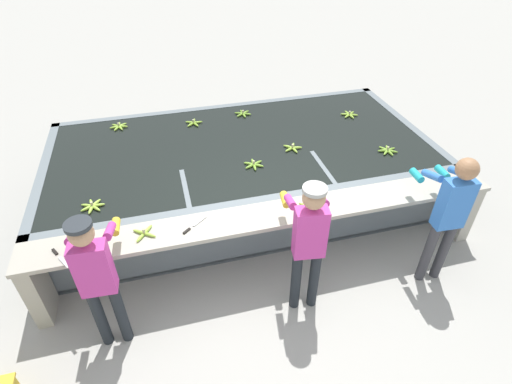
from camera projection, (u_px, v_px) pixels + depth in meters
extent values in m
plane|color=#A3A099|center=(277.00, 281.00, 4.83)|extent=(80.00, 80.00, 0.00)
cube|color=slate|center=(243.00, 192.00, 6.21)|extent=(5.41, 2.73, 0.06)
cube|color=slate|center=(266.00, 226.00, 4.95)|extent=(5.41, 0.12, 0.89)
cube|color=slate|center=(225.00, 129.00, 6.96)|extent=(5.41, 0.12, 0.89)
cube|color=slate|center=(53.00, 198.00, 5.42)|extent=(0.12, 2.73, 0.89)
cube|color=slate|center=(400.00, 146.00, 6.50)|extent=(0.12, 2.73, 0.89)
cube|color=black|center=(242.00, 168.00, 5.94)|extent=(5.17, 2.49, 0.82)
cube|color=slate|center=(189.00, 215.00, 5.12)|extent=(0.06, 0.80, 0.89)
cube|color=slate|center=(320.00, 193.00, 5.49)|extent=(0.06, 0.80, 0.89)
cube|color=#A8A393|center=(274.00, 215.00, 4.48)|extent=(5.41, 0.45, 0.05)
cube|color=#A8A393|center=(37.00, 288.00, 4.22)|extent=(0.16, 0.41, 0.84)
cube|color=#A8A393|center=(461.00, 208.00, 5.28)|extent=(0.16, 0.41, 0.84)
cylinder|color=#1E2328|center=(100.00, 317.00, 3.95)|extent=(0.11, 0.11, 0.80)
cylinder|color=#1E2328|center=(121.00, 314.00, 3.98)|extent=(0.11, 0.11, 0.80)
cube|color=#BC388E|center=(93.00, 269.00, 3.55)|extent=(0.33, 0.19, 0.57)
sphere|color=tan|center=(81.00, 234.00, 3.30)|extent=(0.22, 0.22, 0.22)
cylinder|color=#282D33|center=(78.00, 225.00, 3.24)|extent=(0.23, 0.23, 0.04)
cylinder|color=#BC388E|center=(73.00, 236.00, 3.60)|extent=(0.10, 0.31, 0.18)
cylinder|color=gold|center=(82.00, 231.00, 3.90)|extent=(0.10, 0.20, 0.08)
cylinder|color=#BC388E|center=(110.00, 231.00, 3.65)|extent=(0.10, 0.31, 0.18)
cylinder|color=gold|center=(116.00, 227.00, 3.95)|extent=(0.10, 0.20, 0.08)
cylinder|color=#1E2328|center=(296.00, 281.00, 4.31)|extent=(0.11, 0.11, 0.81)
cylinder|color=#1E2328|center=(314.00, 279.00, 4.33)|extent=(0.11, 0.11, 0.81)
cube|color=#BC388E|center=(310.00, 233.00, 3.90)|extent=(0.34, 0.21, 0.58)
sphere|color=tan|center=(314.00, 198.00, 3.64)|extent=(0.22, 0.22, 0.22)
cylinder|color=#9E9E99|center=(315.00, 189.00, 3.58)|extent=(0.23, 0.23, 0.04)
cylinder|color=#BC388E|center=(290.00, 202.00, 3.96)|extent=(0.12, 0.32, 0.18)
cylinder|color=gold|center=(285.00, 199.00, 4.26)|extent=(0.11, 0.21, 0.08)
cylinder|color=#BC388E|center=(322.00, 199.00, 3.99)|extent=(0.12, 0.32, 0.18)
cylinder|color=gold|center=(314.00, 197.00, 4.29)|extent=(0.11, 0.21, 0.08)
cylinder|color=#38383D|center=(428.00, 253.00, 4.62)|extent=(0.11, 0.11, 0.84)
cylinder|color=#38383D|center=(443.00, 251.00, 4.65)|extent=(0.11, 0.11, 0.84)
cube|color=blue|center=(454.00, 204.00, 4.20)|extent=(0.33, 0.19, 0.59)
sphere|color=#9E704C|center=(467.00, 169.00, 3.94)|extent=(0.23, 0.23, 0.23)
cylinder|color=blue|center=(433.00, 176.00, 4.25)|extent=(0.10, 0.31, 0.18)
cylinder|color=#1EA3AD|center=(417.00, 175.00, 4.54)|extent=(0.10, 0.20, 0.08)
cylinder|color=blue|center=(460.00, 172.00, 4.30)|extent=(0.10, 0.31, 0.18)
cylinder|color=#1EA3AD|center=(442.00, 172.00, 4.59)|extent=(0.10, 0.20, 0.08)
ellipsoid|color=#93BC3D|center=(115.00, 127.00, 6.06)|extent=(0.17, 0.06, 0.04)
ellipsoid|color=#93BC3D|center=(117.00, 128.00, 6.04)|extent=(0.11, 0.17, 0.04)
ellipsoid|color=#93BC3D|center=(120.00, 128.00, 6.05)|extent=(0.10, 0.17, 0.04)
ellipsoid|color=#93BC3D|center=(123.00, 126.00, 6.08)|extent=(0.17, 0.08, 0.04)
ellipsoid|color=#93BC3D|center=(122.00, 125.00, 6.12)|extent=(0.16, 0.13, 0.04)
ellipsoid|color=#93BC3D|center=(119.00, 125.00, 6.13)|extent=(0.05, 0.17, 0.04)
ellipsoid|color=#93BC3D|center=(116.00, 126.00, 6.10)|extent=(0.15, 0.14, 0.04)
cylinder|color=tan|center=(118.00, 124.00, 6.06)|extent=(0.03, 0.03, 0.04)
ellipsoid|color=#75A333|center=(241.00, 115.00, 6.40)|extent=(0.16, 0.12, 0.04)
ellipsoid|color=#75A333|center=(244.00, 115.00, 6.39)|extent=(0.05, 0.17, 0.04)
ellipsoid|color=#75A333|center=(246.00, 114.00, 6.42)|extent=(0.17, 0.11, 0.04)
ellipsoid|color=#75A333|center=(245.00, 112.00, 6.46)|extent=(0.16, 0.12, 0.04)
ellipsoid|color=#75A333|center=(242.00, 112.00, 6.47)|extent=(0.05, 0.17, 0.04)
ellipsoid|color=#75A333|center=(240.00, 113.00, 6.44)|extent=(0.17, 0.11, 0.04)
cylinder|color=tan|center=(243.00, 112.00, 6.41)|extent=(0.03, 0.03, 0.04)
ellipsoid|color=#75A333|center=(257.00, 163.00, 5.26)|extent=(0.17, 0.11, 0.04)
ellipsoid|color=#75A333|center=(253.00, 162.00, 5.28)|extent=(0.05, 0.17, 0.04)
ellipsoid|color=#75A333|center=(250.00, 164.00, 5.25)|extent=(0.16, 0.12, 0.04)
ellipsoid|color=#75A333|center=(251.00, 166.00, 5.21)|extent=(0.17, 0.11, 0.04)
ellipsoid|color=#75A333|center=(254.00, 167.00, 5.19)|extent=(0.05, 0.17, 0.04)
ellipsoid|color=#75A333|center=(258.00, 165.00, 5.22)|extent=(0.16, 0.12, 0.04)
cylinder|color=tan|center=(254.00, 162.00, 5.21)|extent=(0.03, 0.03, 0.04)
ellipsoid|color=#93BC3D|center=(346.00, 114.00, 6.41)|extent=(0.17, 0.10, 0.04)
ellipsoid|color=#93BC3D|center=(348.00, 116.00, 6.37)|extent=(0.16, 0.13, 0.04)
ellipsoid|color=#93BC3D|center=(351.00, 116.00, 6.36)|extent=(0.05, 0.17, 0.04)
ellipsoid|color=#93BC3D|center=(353.00, 115.00, 6.40)|extent=(0.17, 0.10, 0.04)
ellipsoid|color=#93BC3D|center=(351.00, 113.00, 6.44)|extent=(0.16, 0.13, 0.04)
ellipsoid|color=#93BC3D|center=(348.00, 113.00, 6.44)|extent=(0.05, 0.17, 0.04)
cylinder|color=tan|center=(350.00, 113.00, 6.38)|extent=(0.03, 0.03, 0.04)
ellipsoid|color=#93BC3D|center=(290.00, 149.00, 5.55)|extent=(0.17, 0.11, 0.04)
ellipsoid|color=#93BC3D|center=(294.00, 150.00, 5.53)|extent=(0.06, 0.17, 0.04)
ellipsoid|color=#93BC3D|center=(296.00, 148.00, 5.58)|extent=(0.17, 0.06, 0.04)
ellipsoid|color=#93BC3D|center=(293.00, 146.00, 5.62)|extent=(0.11, 0.17, 0.04)
ellipsoid|color=#93BC3D|center=(289.00, 147.00, 5.60)|extent=(0.15, 0.14, 0.04)
cylinder|color=tan|center=(293.00, 146.00, 5.55)|extent=(0.03, 0.03, 0.04)
ellipsoid|color=#9EC642|center=(88.00, 206.00, 4.55)|extent=(0.17, 0.11, 0.04)
ellipsoid|color=#9EC642|center=(88.00, 208.00, 4.52)|extent=(0.17, 0.11, 0.04)
ellipsoid|color=#9EC642|center=(91.00, 209.00, 4.50)|extent=(0.07, 0.17, 0.04)
ellipsoid|color=#9EC642|center=(95.00, 208.00, 4.52)|extent=(0.14, 0.15, 0.04)
ellipsoid|color=#9EC642|center=(97.00, 205.00, 4.56)|extent=(0.17, 0.04, 0.04)
ellipsoid|color=#9EC642|center=(96.00, 203.00, 4.59)|extent=(0.13, 0.16, 0.04)
ellipsoid|color=#9EC642|center=(92.00, 203.00, 4.59)|extent=(0.07, 0.17, 0.04)
cylinder|color=tan|center=(92.00, 204.00, 4.53)|extent=(0.03, 0.03, 0.04)
ellipsoid|color=#75A333|center=(386.00, 152.00, 5.48)|extent=(0.15, 0.14, 0.04)
ellipsoid|color=#75A333|center=(390.00, 152.00, 5.48)|extent=(0.04, 0.17, 0.04)
ellipsoid|color=#75A333|center=(392.00, 151.00, 5.50)|extent=(0.16, 0.13, 0.04)
ellipsoid|color=#75A333|center=(390.00, 149.00, 5.54)|extent=(0.17, 0.08, 0.04)
ellipsoid|color=#75A333|center=(387.00, 148.00, 5.56)|extent=(0.10, 0.17, 0.04)
ellipsoid|color=#75A333|center=(384.00, 149.00, 5.55)|extent=(0.11, 0.17, 0.04)
ellipsoid|color=#75A333|center=(384.00, 151.00, 5.52)|extent=(0.17, 0.07, 0.04)
cylinder|color=tan|center=(388.00, 148.00, 5.50)|extent=(0.03, 0.03, 0.04)
ellipsoid|color=#8CB738|center=(194.00, 121.00, 6.22)|extent=(0.08, 0.17, 0.04)
ellipsoid|color=#8CB738|center=(190.00, 122.00, 6.19)|extent=(0.16, 0.12, 0.04)
ellipsoid|color=#8CB738|center=(191.00, 124.00, 6.14)|extent=(0.15, 0.14, 0.04)
ellipsoid|color=#8CB738|center=(195.00, 124.00, 6.14)|extent=(0.10, 0.17, 0.04)
ellipsoid|color=#8CB738|center=(197.00, 122.00, 6.19)|extent=(0.17, 0.05, 0.04)
cylinder|color=tan|center=(193.00, 121.00, 6.15)|extent=(0.03, 0.03, 0.04)
ellipsoid|color=#8CB738|center=(313.00, 206.00, 4.55)|extent=(0.17, 0.11, 0.04)
ellipsoid|color=#8CB738|center=(309.00, 205.00, 4.56)|extent=(0.07, 0.17, 0.04)
ellipsoid|color=#8CB738|center=(305.00, 206.00, 4.54)|extent=(0.13, 0.15, 0.04)
ellipsoid|color=#8CB738|center=(305.00, 208.00, 4.51)|extent=(0.17, 0.04, 0.04)
ellipsoid|color=#8CB738|center=(308.00, 211.00, 4.48)|extent=(0.13, 0.16, 0.04)
ellipsoid|color=#8CB738|center=(312.00, 210.00, 4.48)|extent=(0.07, 0.17, 0.04)
ellipsoid|color=#8CB738|center=(314.00, 208.00, 4.51)|extent=(0.17, 0.11, 0.04)
cylinder|color=tan|center=(310.00, 205.00, 4.50)|extent=(0.03, 0.03, 0.04)
ellipsoid|color=#93BC3D|center=(141.00, 237.00, 4.14)|extent=(0.13, 0.16, 0.04)
ellipsoid|color=#93BC3D|center=(149.00, 235.00, 4.16)|extent=(0.16, 0.13, 0.04)
ellipsoid|color=#93BC3D|center=(147.00, 230.00, 4.22)|extent=(0.13, 0.16, 0.04)
ellipsoid|color=#93BC3D|center=(140.00, 232.00, 4.19)|extent=(0.16, 0.13, 0.04)
cylinder|color=tan|center=(144.00, 231.00, 4.16)|extent=(0.03, 0.03, 0.04)
cube|color=silver|center=(200.00, 221.00, 4.35)|extent=(0.18, 0.15, 0.00)
cube|color=black|center=(187.00, 231.00, 4.22)|extent=(0.09, 0.08, 0.02)
cube|color=silver|center=(64.00, 262.00, 3.87)|extent=(0.13, 0.19, 0.00)
cube|color=black|center=(55.00, 252.00, 3.98)|extent=(0.07, 0.10, 0.02)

